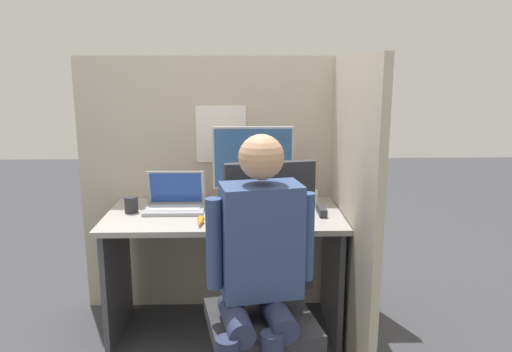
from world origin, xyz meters
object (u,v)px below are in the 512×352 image
object	(u,v)px
stapler	(322,210)
person	(259,261)
monitor	(253,162)
office_chair	(265,286)
pen_cup	(131,205)
laptop	(175,203)
paper_box	(253,200)
carrot_toy	(200,222)
coffee_mug	(310,197)

from	to	relation	value
stapler	person	size ratio (longest dim) A/B	0.12
monitor	office_chair	distance (m)	0.87
pen_cup	stapler	bearing A→B (deg)	-3.41
stapler	person	bearing A→B (deg)	-118.33
stapler	person	xyz separation A→B (m)	(-0.37, -0.70, -0.02)
office_chair	pen_cup	distance (m)	0.97
laptop	pen_cup	world-z (taller)	laptop
paper_box	carrot_toy	size ratio (longest dim) A/B	2.38
monitor	office_chair	world-z (taller)	monitor
monitor	pen_cup	size ratio (longest dim) A/B	5.28
paper_box	coffee_mug	bearing A→B (deg)	0.65
office_chair	coffee_mug	size ratio (longest dim) A/B	12.42
laptop	carrot_toy	bearing A→B (deg)	-59.53
monitor	office_chair	size ratio (longest dim) A/B	0.43
paper_box	laptop	world-z (taller)	laptop
monitor	person	bearing A→B (deg)	-89.54
monitor	laptop	size ratio (longest dim) A/B	1.41
laptop	pen_cup	distance (m)	0.25
paper_box	monitor	world-z (taller)	monitor
laptop	stapler	xyz separation A→B (m)	(0.84, -0.10, -0.02)
paper_box	stapler	bearing A→B (deg)	-28.93
paper_box	monitor	bearing A→B (deg)	90.00
carrot_toy	laptop	bearing A→B (deg)	120.47
monitor	stapler	xyz separation A→B (m)	(0.38, -0.21, -0.24)
stapler	carrot_toy	xyz separation A→B (m)	(-0.67, -0.19, -0.00)
laptop	carrot_toy	xyz separation A→B (m)	(0.17, -0.29, -0.03)
paper_box	carrot_toy	distance (m)	0.49
carrot_toy	stapler	bearing A→B (deg)	15.68
laptop	pen_cup	bearing A→B (deg)	-171.99
laptop	office_chair	distance (m)	0.83
carrot_toy	office_chair	world-z (taller)	office_chair
carrot_toy	pen_cup	bearing A→B (deg)	148.61
carrot_toy	coffee_mug	world-z (taller)	coffee_mug
coffee_mug	stapler	bearing A→B (deg)	-80.69
coffee_mug	person	bearing A→B (deg)	-110.46
office_chair	pen_cup	xyz separation A→B (m)	(-0.74, 0.59, 0.23)
monitor	laptop	xyz separation A→B (m)	(-0.45, -0.12, -0.22)
monitor	stapler	size ratio (longest dim) A/B	3.03
paper_box	pen_cup	world-z (taller)	pen_cup
monitor	paper_box	bearing A→B (deg)	-90.00
laptop	stapler	world-z (taller)	laptop
coffee_mug	carrot_toy	bearing A→B (deg)	-147.51
stapler	carrot_toy	world-z (taller)	stapler
office_chair	person	bearing A→B (deg)	-101.18
carrot_toy	coffee_mug	size ratio (longest dim) A/B	1.52
paper_box	carrot_toy	bearing A→B (deg)	-125.59
person	coffee_mug	xyz separation A→B (m)	(0.34, 0.91, 0.04)
laptop	carrot_toy	distance (m)	0.33
paper_box	person	size ratio (longest dim) A/B	0.25
monitor	carrot_toy	size ratio (longest dim) A/B	3.50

